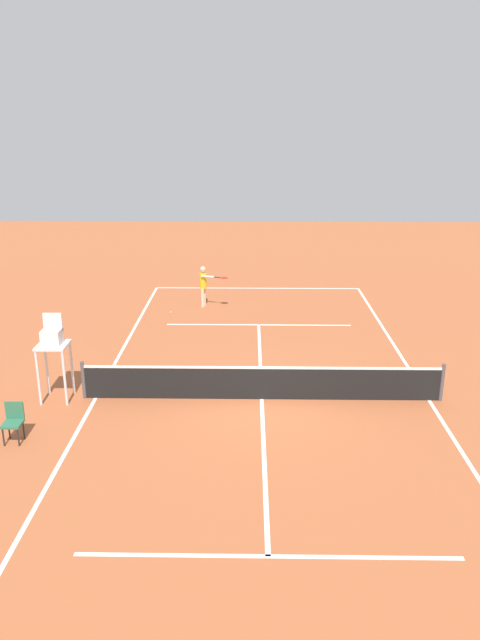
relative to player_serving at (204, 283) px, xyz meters
The scene contains 7 objects.
ground_plane 8.86m from the player_serving, 104.31° to the left, with size 60.00×60.00×0.00m, color #AD5933.
court_lines 8.86m from the player_serving, 104.31° to the left, with size 9.23×22.82×0.01m.
tennis_net 8.82m from the player_serving, 104.31° to the left, with size 9.83×0.10×1.07m.
player_serving is the anchor object (origin of this frame).
tennis_ball 1.84m from the player_serving, 35.78° to the left, with size 0.07×0.07×0.07m, color #CCE033.
umpire_chair 9.27m from the player_serving, 68.42° to the left, with size 0.80×0.80×2.41m.
courtside_chair_near 11.50m from the player_serving, 71.02° to the left, with size 0.44×0.46×0.95m.
Camera 1 is at (0.35, 14.94, 7.29)m, focal length 33.78 mm.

